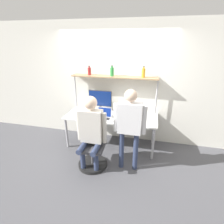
% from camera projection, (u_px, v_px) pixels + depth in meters
% --- Properties ---
extents(ground_plane, '(12.00, 12.00, 0.00)m').
position_uv_depth(ground_plane, '(107.00, 154.00, 3.77)').
color(ground_plane, '#4C4C51').
extents(wall_back, '(8.00, 0.06, 2.70)m').
position_uv_depth(wall_back, '(116.00, 84.00, 4.01)').
color(wall_back, silver).
rests_on(wall_back, ground_plane).
extents(desk, '(2.01, 0.80, 0.74)m').
position_uv_depth(desk, '(111.00, 118.00, 3.89)').
color(desk, silver).
rests_on(desk, ground_plane).
extents(shelf_unit, '(1.91, 0.25, 1.56)m').
position_uv_depth(shelf_unit, '(114.00, 86.00, 3.86)').
color(shelf_unit, '#997A56').
rests_on(shelf_unit, ground_plane).
extents(monitor, '(0.54, 0.23, 0.49)m').
position_uv_depth(monitor, '(100.00, 100.00, 4.02)').
color(monitor, '#333338').
rests_on(monitor, desk).
extents(laptop, '(0.31, 0.22, 0.22)m').
position_uv_depth(laptop, '(104.00, 115.00, 3.73)').
color(laptop, '#BCBCC1').
rests_on(laptop, desk).
extents(cell_phone, '(0.07, 0.15, 0.01)m').
position_uv_depth(cell_phone, '(116.00, 120.00, 3.63)').
color(cell_phone, black).
rests_on(cell_phone, desk).
extents(office_chair, '(0.56, 0.56, 0.90)m').
position_uv_depth(office_chair, '(93.00, 152.00, 3.38)').
color(office_chair, black).
rests_on(office_chair, ground_plane).
extents(person_seated, '(0.56, 0.48, 1.41)m').
position_uv_depth(person_seated, '(91.00, 128.00, 3.12)').
color(person_seated, '#2D3856').
rests_on(person_seated, ground_plane).
extents(person_standing, '(0.57, 0.21, 1.55)m').
position_uv_depth(person_standing, '(130.00, 121.00, 3.01)').
color(person_standing, '#2D3856').
rests_on(person_standing, ground_plane).
extents(bottle_red, '(0.07, 0.07, 0.20)m').
position_uv_depth(bottle_red, '(89.00, 71.00, 3.87)').
color(bottle_red, maroon).
rests_on(bottle_red, shelf_unit).
extents(bottle_amber, '(0.07, 0.07, 0.23)m').
position_uv_depth(bottle_amber, '(143.00, 73.00, 3.61)').
color(bottle_amber, gold).
rests_on(bottle_amber, shelf_unit).
extents(bottle_green, '(0.08, 0.08, 0.22)m').
position_uv_depth(bottle_green, '(112.00, 72.00, 3.76)').
color(bottle_green, '#2D8C3F').
rests_on(bottle_green, shelf_unit).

